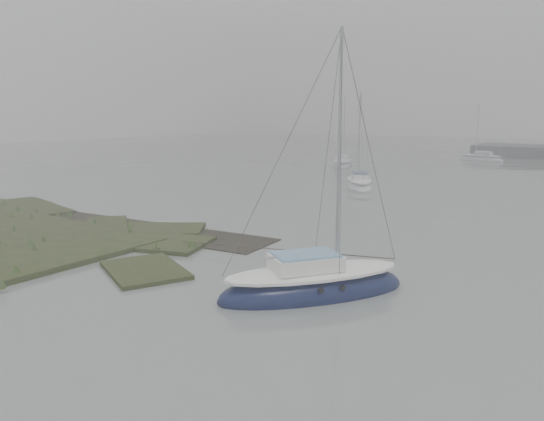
{
  "coord_description": "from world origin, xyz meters",
  "views": [
    {
      "loc": [
        15.07,
        -12.93,
        5.79
      ],
      "look_at": [
        2.78,
        4.3,
        1.8
      ],
      "focal_mm": 35.0,
      "sensor_mm": 36.0,
      "label": 1
    }
  ],
  "objects": [
    {
      "name": "sailboat_main",
      "position": [
        6.74,
        0.99,
        0.28
      ],
      "size": [
        5.34,
        6.35,
        8.91
      ],
      "rotation": [
        0.0,
        0.0,
        -0.62
      ],
      "color": "#0C1335",
      "rests_on": "ground"
    },
    {
      "name": "sailboat_far_c",
      "position": [
        -1.11,
        52.33,
        0.22
      ],
      "size": [
        5.29,
        2.29,
        7.23
      ],
      "rotation": [
        0.0,
        0.0,
        1.45
      ],
      "color": "#B3B7BC",
      "rests_on": "ground"
    },
    {
      "name": "ground",
      "position": [
        0.0,
        30.0,
        0.0
      ],
      "size": [
        160.0,
        160.0,
        0.0
      ],
      "primitive_type": "plane",
      "color": "slate",
      "rests_on": "ground"
    },
    {
      "name": "sailboat_far_a",
      "position": [
        -11.25,
        36.79,
        0.25
      ],
      "size": [
        3.86,
        5.9,
        7.93
      ],
      "rotation": [
        0.0,
        0.0,
        0.39
      ],
      "color": "#A3A9AD",
      "rests_on": "ground"
    },
    {
      "name": "sailboat_white",
      "position": [
        -2.72,
        23.45,
        0.24
      ],
      "size": [
        4.52,
        5.6,
        7.77
      ],
      "rotation": [
        0.0,
        0.0,
        0.58
      ],
      "color": "silver",
      "rests_on": "ground"
    }
  ]
}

